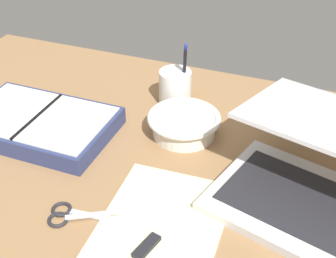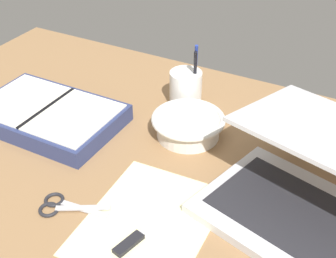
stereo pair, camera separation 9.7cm
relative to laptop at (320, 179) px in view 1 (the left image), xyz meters
The scene contains 8 objects.
desk_top 35.38cm from the laptop, behind, with size 140.00×100.00×2.00cm, color #936D47.
laptop is the anchor object (origin of this frame).
bowl 33.13cm from the laptop, 159.25° to the left, with size 16.77×16.77×5.19cm.
pen_cup 44.21cm from the laptop, 147.72° to the left, with size 8.01×8.01×16.92cm.
planner 62.46cm from the laptop, behind, with size 33.73×21.89×4.51cm.
scissors 47.12cm from the laptop, 153.95° to the right, with size 13.49×8.17×0.80cm.
paper_sheet_front 30.35cm from the laptop, 147.99° to the right, with size 21.84×28.03×0.16cm, color #F4EFB2.
usb_drive 34.18cm from the laptop, 138.82° to the right, with size 3.37×7.37×1.00cm.
Camera 1 is at (31.55, -65.63, 64.75)cm, focal length 50.00 mm.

